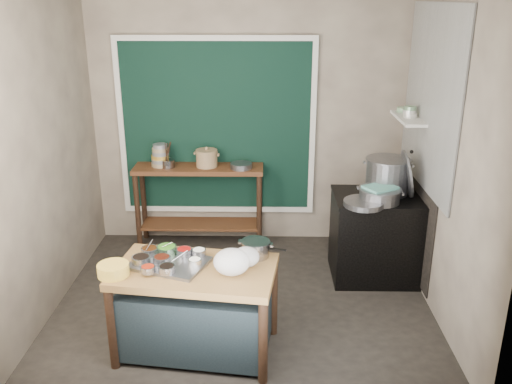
{
  "coord_description": "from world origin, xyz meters",
  "views": [
    {
      "loc": [
        0.21,
        -4.51,
        2.74
      ],
      "look_at": [
        0.12,
        0.25,
        1.02
      ],
      "focal_mm": 38.0,
      "sensor_mm": 36.0,
      "label": 1
    }
  ],
  "objects_px": {
    "back_counter": "(200,206)",
    "ceramic_crock": "(207,159)",
    "condiment_tray": "(169,263)",
    "utensil_cup": "(168,164)",
    "saucepan": "(256,249)",
    "steamer": "(380,195)",
    "stock_pot": "(387,176)",
    "prep_table": "(196,310)",
    "stove_block": "(377,238)",
    "yellow_basin": "(113,270)"
  },
  "relations": [
    {
      "from": "yellow_basin",
      "to": "ceramic_crock",
      "type": "height_order",
      "value": "ceramic_crock"
    },
    {
      "from": "stove_block",
      "to": "ceramic_crock",
      "type": "xyz_separation_m",
      "value": [
        -1.81,
        0.74,
        0.61
      ]
    },
    {
      "from": "back_counter",
      "to": "stock_pot",
      "type": "relative_size",
      "value": 3.17
    },
    {
      "from": "back_counter",
      "to": "condiment_tray",
      "type": "height_order",
      "value": "back_counter"
    },
    {
      "from": "back_counter",
      "to": "yellow_basin",
      "type": "bearing_deg",
      "value": -100.39
    },
    {
      "from": "stove_block",
      "to": "stock_pot",
      "type": "relative_size",
      "value": 1.97
    },
    {
      "from": "back_counter",
      "to": "stock_pot",
      "type": "bearing_deg",
      "value": -17.75
    },
    {
      "from": "back_counter",
      "to": "ceramic_crock",
      "type": "relative_size",
      "value": 5.67
    },
    {
      "from": "prep_table",
      "to": "steamer",
      "type": "relative_size",
      "value": 3.0
    },
    {
      "from": "back_counter",
      "to": "prep_table",
      "type": "bearing_deg",
      "value": -84.24
    },
    {
      "from": "stove_block",
      "to": "yellow_basin",
      "type": "distance_m",
      "value": 2.73
    },
    {
      "from": "yellow_basin",
      "to": "steamer",
      "type": "height_order",
      "value": "steamer"
    },
    {
      "from": "utensil_cup",
      "to": "saucepan",
      "type": "bearing_deg",
      "value": -60.42
    },
    {
      "from": "condiment_tray",
      "to": "yellow_basin",
      "type": "height_order",
      "value": "yellow_basin"
    },
    {
      "from": "utensil_cup",
      "to": "ceramic_crock",
      "type": "relative_size",
      "value": 0.58
    },
    {
      "from": "back_counter",
      "to": "utensil_cup",
      "type": "xyz_separation_m",
      "value": [
        -0.33,
        -0.04,
        0.52
      ]
    },
    {
      "from": "ceramic_crock",
      "to": "back_counter",
      "type": "bearing_deg",
      "value": -175.08
    },
    {
      "from": "prep_table",
      "to": "saucepan",
      "type": "distance_m",
      "value": 0.68
    },
    {
      "from": "saucepan",
      "to": "steamer",
      "type": "bearing_deg",
      "value": 51.03
    },
    {
      "from": "saucepan",
      "to": "back_counter",
      "type": "bearing_deg",
      "value": 123.22
    },
    {
      "from": "back_counter",
      "to": "ceramic_crock",
      "type": "height_order",
      "value": "ceramic_crock"
    },
    {
      "from": "ceramic_crock",
      "to": "stock_pot",
      "type": "xyz_separation_m",
      "value": [
        1.88,
        -0.64,
        0.02
      ]
    },
    {
      "from": "steamer",
      "to": "yellow_basin",
      "type": "bearing_deg",
      "value": -150.53
    },
    {
      "from": "prep_table",
      "to": "utensil_cup",
      "type": "distance_m",
      "value": 2.16
    },
    {
      "from": "prep_table",
      "to": "utensil_cup",
      "type": "height_order",
      "value": "utensil_cup"
    },
    {
      "from": "prep_table",
      "to": "ceramic_crock",
      "type": "xyz_separation_m",
      "value": [
        -0.11,
        2.04,
        0.66
      ]
    },
    {
      "from": "back_counter",
      "to": "stock_pot",
      "type": "xyz_separation_m",
      "value": [
        1.97,
        -0.63,
        0.58
      ]
    },
    {
      "from": "saucepan",
      "to": "steamer",
      "type": "distance_m",
      "value": 1.5
    },
    {
      "from": "prep_table",
      "to": "stock_pot",
      "type": "relative_size",
      "value": 2.73
    },
    {
      "from": "stock_pot",
      "to": "back_counter",
      "type": "bearing_deg",
      "value": 162.25
    },
    {
      "from": "stove_block",
      "to": "condiment_tray",
      "type": "distance_m",
      "value": 2.3
    },
    {
      "from": "yellow_basin",
      "to": "stove_block",
      "type": "bearing_deg",
      "value": 31.85
    },
    {
      "from": "yellow_basin",
      "to": "steamer",
      "type": "relative_size",
      "value": 0.57
    },
    {
      "from": "back_counter",
      "to": "stove_block",
      "type": "bearing_deg",
      "value": -21.02
    },
    {
      "from": "back_counter",
      "to": "ceramic_crock",
      "type": "bearing_deg",
      "value": 4.92
    },
    {
      "from": "condiment_tray",
      "to": "steamer",
      "type": "height_order",
      "value": "steamer"
    },
    {
      "from": "prep_table",
      "to": "stove_block",
      "type": "relative_size",
      "value": 1.39
    },
    {
      "from": "prep_table",
      "to": "condiment_tray",
      "type": "relative_size",
      "value": 2.19
    },
    {
      "from": "condiment_tray",
      "to": "ceramic_crock",
      "type": "bearing_deg",
      "value": 87.22
    },
    {
      "from": "steamer",
      "to": "prep_table",
      "type": "bearing_deg",
      "value": -145.21
    },
    {
      "from": "stove_block",
      "to": "back_counter",
      "type": "bearing_deg",
      "value": 158.98
    },
    {
      "from": "stove_block",
      "to": "condiment_tray",
      "type": "bearing_deg",
      "value": -146.78
    },
    {
      "from": "stove_block",
      "to": "saucepan",
      "type": "distance_m",
      "value": 1.68
    },
    {
      "from": "yellow_basin",
      "to": "back_counter",
      "type": "bearing_deg",
      "value": 79.61
    },
    {
      "from": "back_counter",
      "to": "condiment_tray",
      "type": "bearing_deg",
      "value": -90.05
    },
    {
      "from": "condiment_tray",
      "to": "utensil_cup",
      "type": "height_order",
      "value": "utensil_cup"
    },
    {
      "from": "condiment_tray",
      "to": "utensil_cup",
      "type": "distance_m",
      "value": 1.98
    },
    {
      "from": "utensil_cup",
      "to": "stock_pot",
      "type": "bearing_deg",
      "value": -14.46
    },
    {
      "from": "prep_table",
      "to": "stock_pot",
      "type": "height_order",
      "value": "stock_pot"
    },
    {
      "from": "condiment_tray",
      "to": "saucepan",
      "type": "xyz_separation_m",
      "value": [
        0.68,
        0.16,
        0.05
      ]
    }
  ]
}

